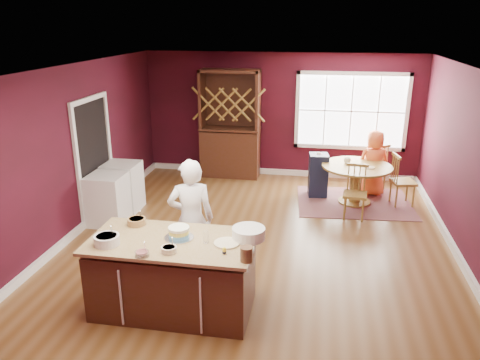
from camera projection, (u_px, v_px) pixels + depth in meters
name	position (u px, v px, depth m)	size (l,w,h in m)	color
room_shell	(259.00, 160.00, 6.99)	(7.00, 7.00, 7.00)	brown
window	(351.00, 111.00, 9.93)	(2.36, 0.10, 1.66)	white
doorway	(95.00, 160.00, 8.14)	(0.08, 1.26, 2.13)	white
kitchen_island	(173.00, 276.00, 5.59)	(1.93, 1.01, 0.92)	#40220F
dining_table	(356.00, 176.00, 8.85)	(1.31, 1.31, 0.75)	olive
baker	(191.00, 220.00, 6.19)	(0.61, 0.40, 1.67)	white
layer_cake	(179.00, 233.00, 5.46)	(0.35, 0.35, 0.14)	white
bowl_blue	(107.00, 240.00, 5.31)	(0.29, 0.29, 0.11)	silver
bowl_yellow	(137.00, 221.00, 5.83)	(0.23, 0.23, 0.08)	olive
bowl_pink	(142.00, 254.00, 5.05)	(0.16, 0.16, 0.06)	silver
bowl_olive	(169.00, 249.00, 5.14)	(0.17, 0.17, 0.07)	silver
drinking_glass	(206.00, 237.00, 5.35)	(0.07, 0.07, 0.14)	silver
dinner_plate	(227.00, 243.00, 5.33)	(0.30, 0.30, 0.02)	beige
white_tub	(249.00, 233.00, 5.45)	(0.39, 0.39, 0.13)	silver
stoneware_crock	(246.00, 254.00, 4.93)	(0.14, 0.14, 0.16)	brown
toy_figurine	(224.00, 250.00, 5.10)	(0.05, 0.05, 0.08)	yellow
rug	(354.00, 202.00, 9.02)	(2.14, 1.65, 0.01)	brown
chair_east	(403.00, 180.00, 8.76)	(0.42, 0.40, 1.01)	#8F5D35
chair_south	(355.00, 192.00, 8.18)	(0.41, 0.39, 0.97)	brown
chair_north	(374.00, 166.00, 9.59)	(0.42, 0.40, 0.99)	brown
seated_woman	(374.00, 163.00, 9.22)	(0.65, 0.42, 1.32)	orange
high_chair	(318.00, 174.00, 9.24)	(0.36, 0.36, 0.90)	#1B2034
toddler	(317.00, 155.00, 9.21)	(0.18, 0.14, 0.26)	#8CA5BF
table_plate	(370.00, 167.00, 8.64)	(0.19, 0.19, 0.01)	beige
table_cup	(347.00, 161.00, 8.90)	(0.13, 0.13, 0.10)	white
hutch	(230.00, 124.00, 10.22)	(1.28, 0.53, 2.35)	black
washer	(108.00, 199.00, 7.98)	(0.60, 0.58, 0.87)	silver
dryer	(123.00, 187.00, 8.57)	(0.61, 0.59, 0.89)	white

